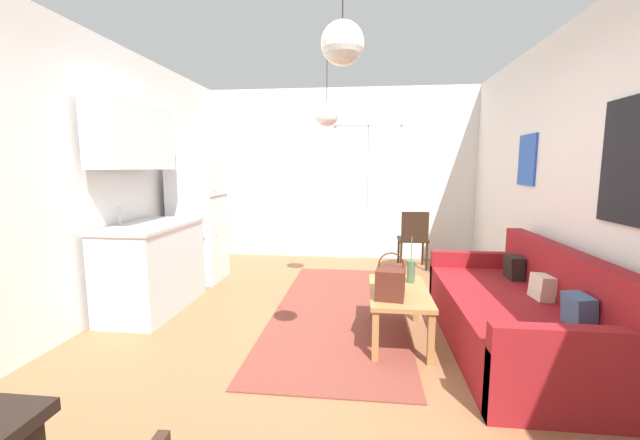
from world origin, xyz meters
TOP-DOWN VIEW (x-y plane):
  - ground_plane at (0.00, 0.00)m, footprint 4.83×7.24m
  - wall_back at (0.02, 3.37)m, footprint 4.43×0.13m
  - wall_right at (2.16, 0.00)m, footprint 0.12×6.84m
  - wall_left at (-2.16, 0.00)m, footprint 0.12×6.84m
  - area_rug at (0.15, 0.89)m, footprint 1.29×3.15m
  - couch at (1.65, 0.18)m, footprint 0.91×2.05m
  - coffee_table at (0.70, 0.27)m, footprint 0.49×0.93m
  - bamboo_vase at (0.82, 0.50)m, footprint 0.07×0.07m
  - handbag at (0.61, 0.09)m, footprint 0.26×0.35m
  - refrigerator at (-1.74, 1.82)m, footprint 0.60×0.63m
  - kitchen_counter at (-1.80, 0.71)m, footprint 0.62×1.22m
  - accent_chair at (1.11, 2.68)m, footprint 0.43×0.41m
  - pendant_lamp_near at (0.26, -0.74)m, footprint 0.24×0.24m
  - pendant_lamp_far at (-0.02, 1.33)m, footprint 0.27×0.27m

SIDE VIEW (x-z plane):
  - ground_plane at x=0.00m, z-range -0.10..0.00m
  - area_rug at x=0.15m, z-range 0.00..0.01m
  - couch at x=1.65m, z-range -0.15..0.69m
  - coffee_table at x=0.70m, z-range 0.16..0.59m
  - accent_chair at x=1.11m, z-range 0.05..0.90m
  - bamboo_vase at x=0.82m, z-range 0.33..0.75m
  - handbag at x=0.61m, z-range 0.38..0.74m
  - kitchen_counter at x=-1.80m, z-range -0.25..1.82m
  - refrigerator at x=-1.74m, z-range 0.00..1.61m
  - wall_back at x=0.02m, z-range -0.01..2.70m
  - wall_left at x=-2.16m, z-range 0.00..2.71m
  - wall_right at x=2.16m, z-range 0.00..2.71m
  - pendant_lamp_far at x=-0.02m, z-range 1.63..2.44m
  - pendant_lamp_near at x=0.26m, z-range 1.80..2.48m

